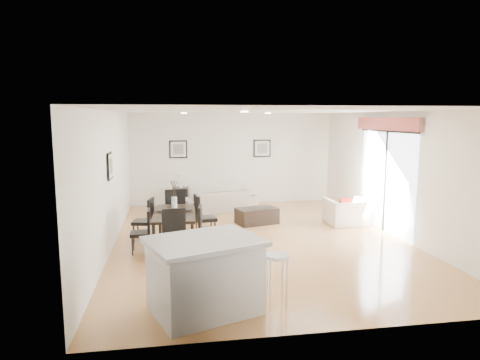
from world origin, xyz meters
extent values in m
plane|color=tan|center=(0.00, 0.00, 0.00)|extent=(8.00, 8.00, 0.00)
cube|color=white|center=(0.00, 4.00, 1.35)|extent=(6.00, 0.04, 2.70)
cube|color=white|center=(0.00, -4.00, 1.35)|extent=(6.00, 0.04, 2.70)
cube|color=white|center=(-3.00, 0.00, 1.35)|extent=(0.04, 8.00, 2.70)
cube|color=white|center=(3.00, 0.00, 1.35)|extent=(0.04, 8.00, 2.70)
cube|color=white|center=(0.00, 0.00, 2.70)|extent=(6.00, 8.00, 0.02)
imported|color=#A59786|center=(-0.53, 2.88, 0.30)|extent=(2.18, 1.35, 0.59)
imported|color=silver|center=(2.34, 0.91, 0.31)|extent=(1.00, 0.89, 0.63)
imported|color=#385C27|center=(5.47, 1.31, 0.30)|extent=(0.41, 0.41, 0.60)
cube|color=black|center=(-1.77, -0.09, 0.65)|extent=(0.90, 1.67, 0.05)
cylinder|color=black|center=(-2.16, -0.84, 0.31)|extent=(0.06, 0.06, 0.63)
cylinder|color=black|center=(-2.09, 0.69, 0.31)|extent=(0.06, 0.06, 0.63)
cylinder|color=black|center=(-1.45, -0.87, 0.31)|extent=(0.06, 0.06, 0.63)
cylinder|color=black|center=(-1.38, 0.65, 0.31)|extent=(0.06, 0.06, 0.63)
cube|color=black|center=(-2.42, -0.50, 0.38)|extent=(0.38, 0.38, 0.07)
cube|color=black|center=(-2.26, -0.50, 0.61)|extent=(0.06, 0.38, 0.45)
cylinder|color=black|center=(-2.57, -0.36, 0.17)|extent=(0.03, 0.03, 0.34)
cylinder|color=black|center=(-2.28, -0.35, 0.17)|extent=(0.03, 0.03, 0.34)
cylinder|color=black|center=(-2.57, -0.65, 0.17)|extent=(0.03, 0.03, 0.34)
cylinder|color=black|center=(-2.27, -0.65, 0.17)|extent=(0.03, 0.03, 0.34)
cube|color=black|center=(-2.42, 0.32, 0.41)|extent=(0.48, 0.48, 0.07)
cube|color=black|center=(-2.25, 0.28, 0.66)|extent=(0.13, 0.41, 0.48)
cylinder|color=black|center=(-2.55, 0.50, 0.18)|extent=(0.03, 0.03, 0.37)
cylinder|color=black|center=(-2.24, 0.44, 0.18)|extent=(0.03, 0.03, 0.37)
cylinder|color=black|center=(-2.61, 0.19, 0.18)|extent=(0.03, 0.03, 0.37)
cylinder|color=black|center=(-2.30, 0.13, 0.18)|extent=(0.03, 0.03, 0.37)
cube|color=black|center=(-1.11, -0.50, 0.39)|extent=(0.44, 0.44, 0.07)
cube|color=black|center=(-1.28, -0.48, 0.63)|extent=(0.11, 0.39, 0.46)
cylinder|color=black|center=(-0.99, -0.67, 0.18)|extent=(0.03, 0.03, 0.35)
cylinder|color=black|center=(-1.29, -0.63, 0.18)|extent=(0.03, 0.03, 0.35)
cylinder|color=black|center=(-0.94, -0.37, 0.18)|extent=(0.03, 0.03, 0.35)
cylinder|color=black|center=(-1.24, -0.33, 0.18)|extent=(0.03, 0.03, 0.35)
cube|color=black|center=(-1.11, 0.32, 0.42)|extent=(0.48, 0.48, 0.07)
cube|color=black|center=(-1.30, 0.29, 0.69)|extent=(0.12, 0.43, 0.51)
cylinder|color=black|center=(-0.93, 0.18, 0.19)|extent=(0.03, 0.03, 0.39)
cylinder|color=black|center=(-1.25, 0.13, 0.19)|extent=(0.03, 0.03, 0.39)
cylinder|color=black|center=(-0.98, 0.51, 0.19)|extent=(0.03, 0.03, 0.39)
cylinder|color=black|center=(-1.30, 0.45, 0.19)|extent=(0.03, 0.03, 0.39)
cube|color=black|center=(-1.77, -1.18, 0.43)|extent=(0.47, 0.47, 0.07)
cube|color=black|center=(-1.79, -1.00, 0.70)|extent=(0.43, 0.11, 0.51)
cylinder|color=black|center=(-1.91, -1.37, 0.19)|extent=(0.03, 0.03, 0.39)
cylinder|color=black|center=(-1.95, -1.04, 0.19)|extent=(0.03, 0.03, 0.39)
cylinder|color=black|center=(-1.58, -1.33, 0.19)|extent=(0.03, 0.03, 0.39)
cylinder|color=black|center=(-1.62, -1.00, 0.19)|extent=(0.03, 0.03, 0.39)
cube|color=black|center=(-1.77, 1.00, 0.45)|extent=(0.51, 0.51, 0.08)
cube|color=black|center=(-1.74, 0.81, 0.73)|extent=(0.45, 0.12, 0.54)
cylinder|color=black|center=(-1.62, 1.20, 0.20)|extent=(0.04, 0.04, 0.41)
cylinder|color=black|center=(-1.57, 0.85, 0.20)|extent=(0.04, 0.04, 0.41)
cylinder|color=black|center=(-1.97, 1.15, 0.20)|extent=(0.04, 0.04, 0.41)
cylinder|color=black|center=(-1.92, 0.80, 0.20)|extent=(0.04, 0.04, 0.41)
cylinder|color=white|center=(-1.77, -0.09, 0.84)|extent=(0.11, 0.11, 0.31)
cylinder|color=#2F2115|center=(-1.50, -0.09, 0.69)|extent=(0.30, 0.30, 0.01)
cylinder|color=black|center=(-1.50, -0.09, 0.71)|extent=(0.16, 0.16, 0.04)
cylinder|color=#2F2115|center=(-1.77, 0.40, 0.69)|extent=(0.30, 0.30, 0.01)
cylinder|color=black|center=(-1.77, 0.40, 0.71)|extent=(0.16, 0.16, 0.04)
cylinder|color=#2F2115|center=(-2.04, -0.09, 0.69)|extent=(0.30, 0.30, 0.01)
cylinder|color=black|center=(-2.04, -0.09, 0.71)|extent=(0.16, 0.16, 0.04)
cylinder|color=#2F2115|center=(-1.77, -0.58, 0.69)|extent=(0.30, 0.30, 0.01)
cylinder|color=black|center=(-1.77, -0.58, 0.71)|extent=(0.16, 0.16, 0.04)
cube|color=black|center=(0.22, 1.38, 0.19)|extent=(1.08, 0.82, 0.38)
cube|color=black|center=(-1.55, 3.67, 0.28)|extent=(0.47, 0.47, 0.56)
cylinder|color=white|center=(-1.55, 3.67, 0.64)|extent=(0.09, 0.09, 0.17)
cone|color=beige|center=(-1.55, 3.67, 0.84)|extent=(0.20, 0.20, 0.22)
cube|color=maroon|center=(2.25, 0.82, 0.51)|extent=(0.32, 0.18, 0.31)
cube|color=silver|center=(-1.41, -3.19, 0.46)|extent=(1.57, 1.37, 0.93)
cube|color=#B1B1B4|center=(-1.41, -3.19, 0.96)|extent=(1.70, 1.51, 0.07)
cylinder|color=white|center=(-0.43, -3.19, 0.71)|extent=(0.34, 0.34, 0.05)
cylinder|color=silver|center=(-0.32, -3.08, 0.36)|extent=(0.02, 0.02, 0.71)
cylinder|color=silver|center=(-0.54, -3.08, 0.36)|extent=(0.02, 0.02, 0.71)
cylinder|color=silver|center=(-0.54, -3.30, 0.36)|extent=(0.02, 0.02, 0.71)
cylinder|color=silver|center=(-0.32, -3.30, 0.36)|extent=(0.02, 0.02, 0.71)
cube|color=black|center=(-1.60, 3.97, 1.65)|extent=(0.52, 0.03, 0.52)
cube|color=white|center=(-1.60, 3.97, 1.65)|extent=(0.44, 0.04, 0.44)
cube|color=#555550|center=(-1.60, 3.97, 1.65)|extent=(0.30, 0.04, 0.30)
cube|color=black|center=(0.90, 3.97, 1.65)|extent=(0.52, 0.03, 0.52)
cube|color=white|center=(0.90, 3.97, 1.65)|extent=(0.44, 0.04, 0.44)
cube|color=#555550|center=(0.90, 3.97, 1.65)|extent=(0.30, 0.04, 0.30)
cube|color=black|center=(-2.97, -0.20, 1.65)|extent=(0.03, 0.52, 0.52)
cube|color=white|center=(-2.97, -0.20, 1.65)|extent=(0.04, 0.44, 0.44)
cube|color=#555550|center=(-2.97, -0.20, 1.65)|extent=(0.04, 0.30, 0.30)
cube|color=white|center=(2.98, 0.30, 1.12)|extent=(0.02, 2.40, 2.25)
cube|color=black|center=(2.96, 0.30, 1.12)|extent=(0.03, 0.05, 2.25)
cube|color=black|center=(2.96, 0.30, 2.27)|extent=(0.03, 2.50, 0.05)
cube|color=maroon|center=(2.92, 0.30, 2.43)|extent=(0.10, 2.70, 0.28)
plane|color=gray|center=(5.00, 0.30, 0.00)|extent=(6.00, 6.00, 0.00)
cube|color=brown|center=(6.05, 2.70, 1.00)|extent=(0.35, 0.35, 2.00)
camera|label=1|loc=(-1.81, -8.61, 2.57)|focal=32.00mm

